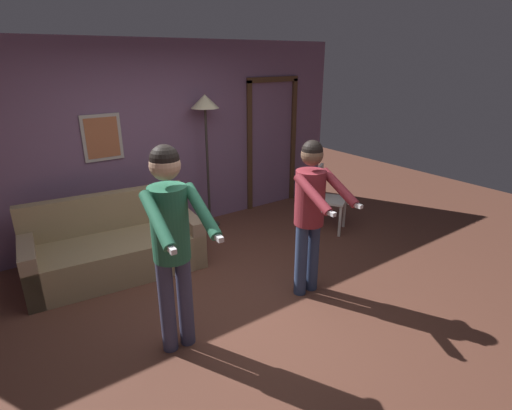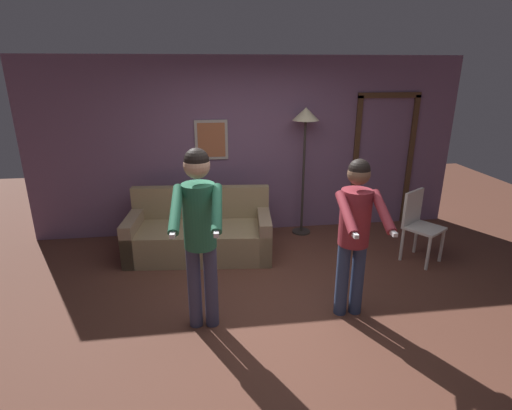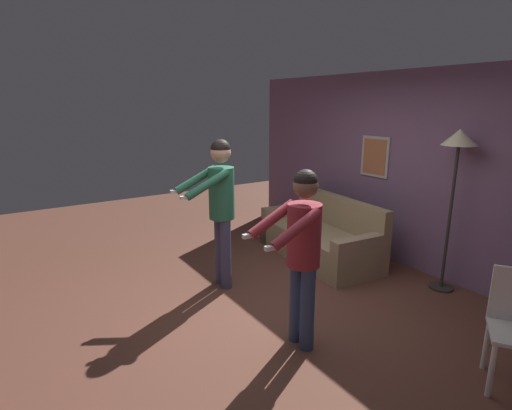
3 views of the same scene
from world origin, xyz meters
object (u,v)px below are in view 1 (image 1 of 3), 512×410
object	(u,v)px
torchiere_lamp	(205,115)
person_standing_left	(171,232)
couch	(115,249)
person_standing_right	(311,206)
dining_chair_distant	(325,195)

from	to	relation	value
torchiere_lamp	person_standing_left	world-z (taller)	torchiere_lamp
couch	torchiere_lamp	size ratio (longest dim) A/B	1.04
torchiere_lamp	person_standing_right	distance (m)	2.27
torchiere_lamp	person_standing_right	world-z (taller)	torchiere_lamp
torchiere_lamp	person_standing_left	bearing A→B (deg)	-125.11
couch	person_standing_left	distance (m)	1.83
dining_chair_distant	person_standing_right	bearing A→B (deg)	-140.45
person_standing_left	dining_chair_distant	bearing A→B (deg)	21.32
torchiere_lamp	dining_chair_distant	distance (m)	2.01
torchiere_lamp	dining_chair_distant	xyz separation A→B (m)	(1.28, -1.08, -1.10)
torchiere_lamp	person_standing_left	xyz separation A→B (m)	(-1.53, -2.18, -0.54)
couch	dining_chair_distant	distance (m)	2.90
torchiere_lamp	person_standing_right	xyz separation A→B (m)	(-0.04, -2.17, -0.65)
dining_chair_distant	person_standing_left	bearing A→B (deg)	-158.68
person_standing_right	dining_chair_distant	world-z (taller)	person_standing_right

